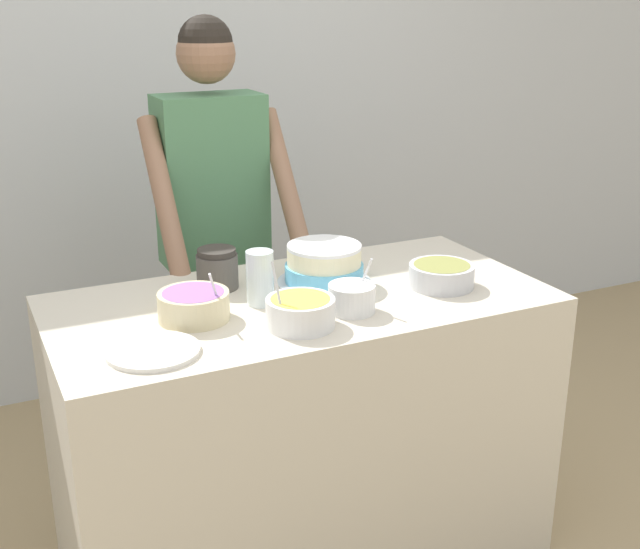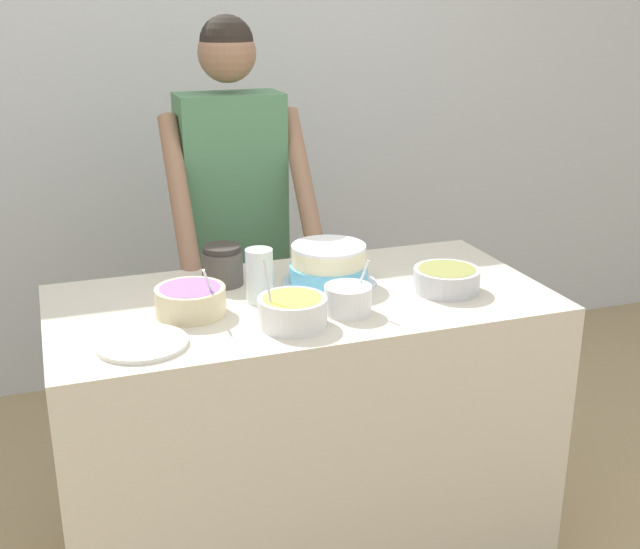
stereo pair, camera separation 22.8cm
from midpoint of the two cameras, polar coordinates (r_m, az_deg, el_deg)
The scene contains 11 objects.
wall_back at distance 3.61m, azimuth -7.07°, elevation 12.60°, with size 10.00×0.05×2.60m.
counter at distance 2.51m, azimuth 1.41°, elevation -11.08°, with size 1.44×0.71×0.88m.
person_baker at distance 2.87m, azimuth -3.95°, elevation 5.09°, with size 0.49×0.45×1.65m.
cake at distance 2.40m, azimuth 3.33°, elevation 0.56°, with size 0.29×0.29×0.12m.
frosting_bowl_purple at distance 2.19m, azimuth -6.28°, elevation -1.84°, with size 0.19×0.19×0.15m.
frosting_bowl_white at distance 2.20m, azimuth 4.98°, elevation -1.73°, with size 0.13×0.13×0.15m.
frosting_bowl_yellow at distance 2.10m, azimuth 1.12°, elevation -2.62°, with size 0.18×0.18×0.18m.
frosting_bowl_olive at distance 2.40m, azimuth 11.68°, elevation -0.34°, with size 0.20×0.20×0.07m.
drinking_glass at distance 2.26m, azimuth -1.46°, elevation -0.14°, with size 0.08×0.08×0.16m.
ceramic_plate at distance 2.03m, azimuth -9.44°, elevation -4.93°, with size 0.23×0.23×0.01m.
stoneware_jar at distance 2.41m, azimuth -4.28°, elevation 0.60°, with size 0.12×0.12×0.12m.
Camera 2 is at (-0.68, -1.71, 1.71)m, focal length 45.00 mm.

